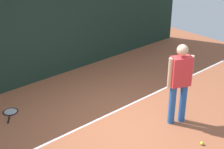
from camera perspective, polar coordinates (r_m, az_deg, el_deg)
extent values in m
plane|color=#9E5638|center=(6.91, 2.22, -8.59)|extent=(12.00, 12.00, 0.00)
cube|color=#192D23|center=(8.53, -11.77, 8.02)|extent=(10.00, 0.10, 2.80)
cube|color=white|center=(7.23, -0.64, -6.86)|extent=(9.00, 0.05, 0.00)
cylinder|color=#2659A5|center=(6.97, 12.00, -4.77)|extent=(0.14, 0.14, 0.85)
cylinder|color=#2659A5|center=(6.87, 10.23, -5.09)|extent=(0.14, 0.14, 0.85)
cube|color=red|center=(6.59, 11.64, 0.54)|extent=(0.46, 0.37, 0.60)
sphere|color=#D8A884|center=(6.42, 11.98, 4.11)|extent=(0.22, 0.22, 0.22)
cylinder|color=#D8A884|center=(6.69, 13.30, 0.69)|extent=(0.09, 0.09, 0.62)
cylinder|color=#D8A884|center=(6.50, 9.91, 0.23)|extent=(0.09, 0.09, 0.62)
cylinder|color=black|center=(7.39, -17.22, -7.30)|extent=(0.19, 0.27, 0.03)
torus|color=black|center=(7.64, -16.95, -6.10)|extent=(0.45, 0.45, 0.02)
cylinder|color=#B2B2B2|center=(7.64, -16.95, -6.10)|extent=(0.38, 0.38, 0.00)
sphere|color=#CCE033|center=(6.56, 15.13, -11.30)|extent=(0.07, 0.07, 0.07)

